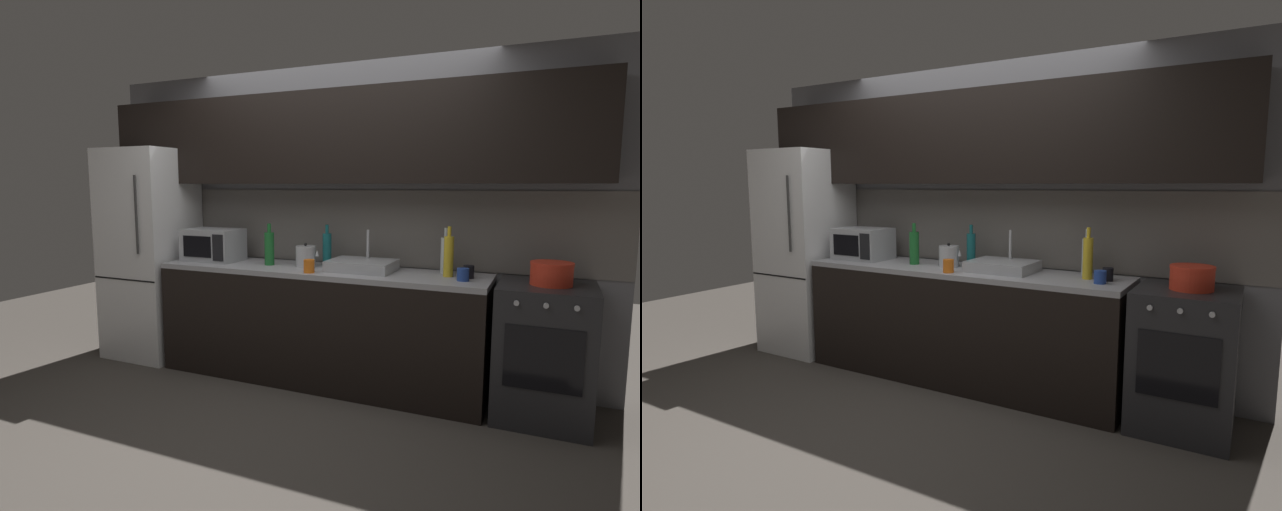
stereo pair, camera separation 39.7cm
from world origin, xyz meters
TOP-DOWN VIEW (x-y plane):
  - ground_plane at (0.00, 0.00)m, footprint 10.00×10.00m
  - back_wall at (0.00, 1.20)m, footprint 4.32×0.44m
  - counter_run at (0.00, 0.90)m, footprint 2.58×0.60m
  - refrigerator at (-1.67, 0.90)m, footprint 0.68×0.69m
  - oven_range at (1.63, 0.90)m, footprint 0.60×0.62m
  - microwave at (-0.99, 0.92)m, footprint 0.46×0.35m
  - sink_basin at (0.35, 0.93)m, footprint 0.48×0.38m
  - kettle at (-0.12, 0.93)m, footprint 0.19×0.16m
  - wine_bottle_clear at (0.94, 1.07)m, footprint 0.07×0.07m
  - wine_bottle_yellow at (0.99, 0.94)m, footprint 0.07×0.07m
  - wine_bottle_green at (-0.43, 0.89)m, footprint 0.08×0.08m
  - wine_bottle_teal at (0.00, 1.07)m, footprint 0.07×0.07m
  - mug_dark at (1.13, 0.94)m, footprint 0.07×0.07m
  - mug_orange at (0.02, 0.69)m, footprint 0.08×0.08m
  - mug_blue at (1.11, 0.82)m, footprint 0.08×0.08m
  - cooking_pot at (1.65, 0.90)m, footprint 0.26×0.26m

SIDE VIEW (x-z plane):
  - ground_plane at x=0.00m, z-range 0.00..0.00m
  - counter_run at x=0.00m, z-range 0.00..0.90m
  - oven_range at x=1.63m, z-range 0.00..0.90m
  - refrigerator at x=-1.67m, z-range 0.00..1.85m
  - sink_basin at x=0.35m, z-range 0.79..1.09m
  - mug_blue at x=1.11m, z-range 0.90..0.99m
  - mug_dark at x=1.13m, z-range 0.90..0.99m
  - mug_orange at x=0.02m, z-range 0.90..1.00m
  - cooking_pot at x=1.65m, z-range 0.90..1.05m
  - kettle at x=-0.12m, z-range 0.89..1.08m
  - wine_bottle_teal at x=0.00m, z-range 0.87..1.20m
  - microwave at x=-0.99m, z-range 0.90..1.17m
  - wine_bottle_clear at x=0.94m, z-range 0.87..1.20m
  - wine_bottle_green at x=-0.43m, z-range 0.87..1.21m
  - wine_bottle_yellow at x=0.99m, z-range 0.87..1.23m
  - back_wall at x=0.00m, z-range 0.30..2.80m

